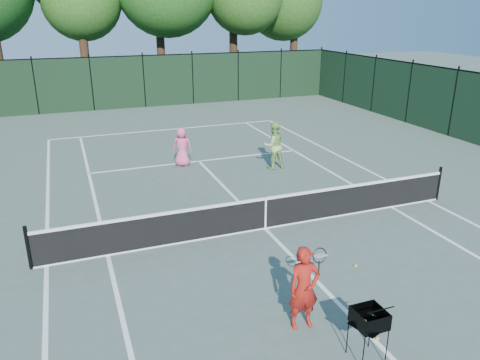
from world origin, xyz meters
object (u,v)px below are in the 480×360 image
object	(u,v)px
ball_hopper	(369,318)
player_green	(273,145)
coach	(304,288)
player_pink	(182,147)
loose_ball_midcourt	(356,266)
loose_ball_near_cart	(377,339)

from	to	relation	value
ball_hopper	player_green	bearing A→B (deg)	55.24
coach	player_pink	distance (m)	10.09
player_pink	loose_ball_midcourt	xyz separation A→B (m)	(1.85, -8.65, -0.71)
player_pink	player_green	bearing A→B (deg)	178.91
loose_ball_near_cart	loose_ball_midcourt	bearing A→B (deg)	64.59
loose_ball_near_cart	coach	bearing A→B (deg)	141.37
player_green	loose_ball_near_cart	size ratio (longest dim) A/B	25.58
player_green	loose_ball_midcourt	size ratio (longest dim) A/B	25.58
ball_hopper	loose_ball_near_cart	world-z (taller)	ball_hopper
loose_ball_near_cart	loose_ball_midcourt	size ratio (longest dim) A/B	1.00
coach	ball_hopper	bearing A→B (deg)	-58.72
loose_ball_midcourt	ball_hopper	bearing A→B (deg)	-121.02
player_pink	loose_ball_near_cart	world-z (taller)	player_pink
player_pink	player_green	world-z (taller)	player_green
coach	ball_hopper	xyz separation A→B (m)	(0.58, -1.15, -0.01)
player_green	ball_hopper	size ratio (longest dim) A/B	1.83
coach	player_green	distance (m)	9.25
coach	player_green	xyz separation A→B (m)	(3.35, 8.62, 0.06)
player_pink	loose_ball_near_cart	size ratio (longest dim) A/B	21.74
player_pink	coach	bearing A→B (deg)	112.90
ball_hopper	loose_ball_midcourt	world-z (taller)	ball_hopper
loose_ball_midcourt	player_pink	bearing A→B (deg)	102.09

